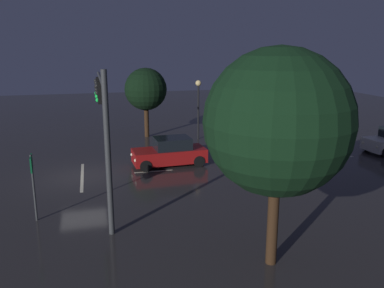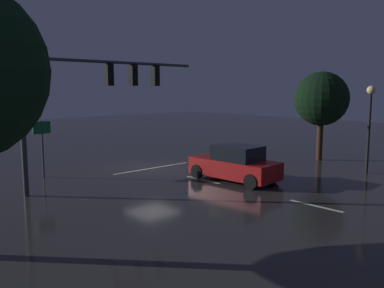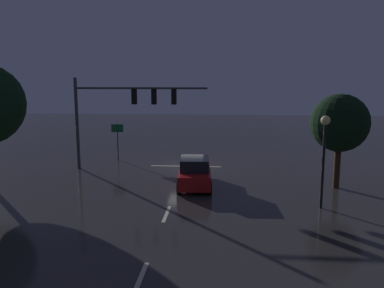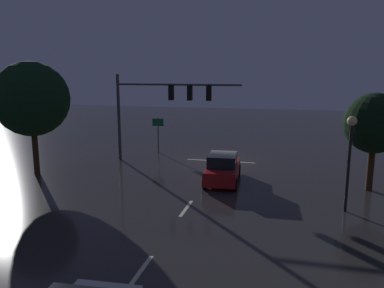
{
  "view_description": "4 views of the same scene",
  "coord_description": "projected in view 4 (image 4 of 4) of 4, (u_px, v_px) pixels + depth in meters",
  "views": [
    {
      "loc": [
        21.9,
        0.74,
        7.08
      ],
      "look_at": [
        0.44,
        6.17,
        1.59
      ],
      "focal_mm": 37.71,
      "sensor_mm": 36.0,
      "label": 1
    },
    {
      "loc": [
        13.42,
        17.68,
        4.33
      ],
      "look_at": [
        1.01,
        4.32,
        1.86
      ],
      "focal_mm": 38.26,
      "sensor_mm": 36.0,
      "label": 2
    },
    {
      "loc": [
        -2.48,
        27.31,
        6.22
      ],
      "look_at": [
        -0.71,
        3.72,
        2.24
      ],
      "focal_mm": 36.92,
      "sensor_mm": 36.0,
      "label": 3
    },
    {
      "loc": [
        -4.34,
        26.63,
        6.45
      ],
      "look_at": [
        1.12,
        4.24,
        2.01
      ],
      "focal_mm": 35.43,
      "sensor_mm": 36.0,
      "label": 4
    }
  ],
  "objects": [
    {
      "name": "ground_plane",
      "position": [
        221.0,
        161.0,
        27.63
      ],
      "size": [
        80.0,
        80.0,
        0.0
      ],
      "primitive_type": "plane",
      "color": "#2D2B2B"
    },
    {
      "name": "traffic_signal_assembly",
      "position": [
        163.0,
        100.0,
        26.54
      ],
      "size": [
        9.0,
        0.47,
        6.24
      ],
      "color": "#383A3D",
      "rests_on": "ground_plane"
    },
    {
      "name": "lane_dash_far",
      "position": [
        210.0,
        175.0,
        23.81
      ],
      "size": [
        0.16,
        2.2,
        0.01
      ],
      "primitive_type": "cube",
      "rotation": [
        0.0,
        0.0,
        1.57
      ],
      "color": "beige",
      "rests_on": "ground_plane"
    },
    {
      "name": "lane_dash_mid",
      "position": [
        186.0,
        208.0,
        18.09
      ],
      "size": [
        0.16,
        2.2,
        0.01
      ],
      "primitive_type": "cube",
      "rotation": [
        0.0,
        0.0,
        1.57
      ],
      "color": "beige",
      "rests_on": "ground_plane"
    },
    {
      "name": "lane_dash_near",
      "position": [
        140.0,
        272.0,
        12.37
      ],
      "size": [
        0.16,
        2.2,
        0.01
      ],
      "primitive_type": "cube",
      "rotation": [
        0.0,
        0.0,
        1.57
      ],
      "color": "beige",
      "rests_on": "ground_plane"
    },
    {
      "name": "stop_bar",
      "position": [
        221.0,
        161.0,
        27.59
      ],
      "size": [
        5.0,
        0.16,
        0.01
      ],
      "primitive_type": "cube",
      "color": "beige",
      "rests_on": "ground_plane"
    },
    {
      "name": "car_approaching",
      "position": [
        223.0,
        169.0,
        22.33
      ],
      "size": [
        2.11,
        4.45,
        1.7
      ],
      "color": "maroon",
      "rests_on": "ground_plane"
    },
    {
      "name": "street_lamp_left_kerb",
      "position": [
        350.0,
        145.0,
        17.1
      ],
      "size": [
        0.44,
        0.44,
        4.48
      ],
      "color": "black",
      "rests_on": "ground_plane"
    },
    {
      "name": "route_sign",
      "position": [
        158.0,
        128.0,
        30.12
      ],
      "size": [
        0.9,
        0.13,
        2.81
      ],
      "color": "#383A3D",
      "rests_on": "ground_plane"
    },
    {
      "name": "tree_left_near",
      "position": [
        375.0,
        123.0,
        20.15
      ],
      "size": [
        3.25,
        3.25,
        5.36
      ],
      "color": "#382314",
      "rests_on": "ground_plane"
    },
    {
      "name": "tree_right_near",
      "position": [
        31.0,
        99.0,
        23.28
      ],
      "size": [
        4.62,
        4.62,
        7.08
      ],
      "color": "#382314",
      "rests_on": "ground_plane"
    }
  ]
}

